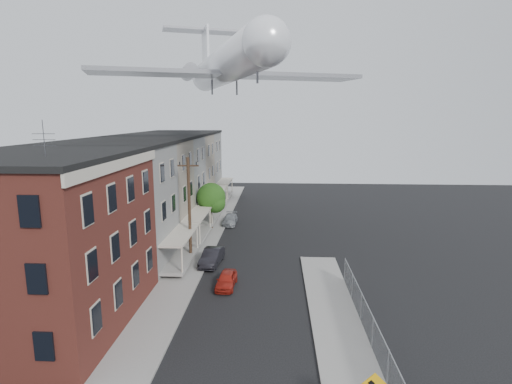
# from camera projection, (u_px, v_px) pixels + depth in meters

# --- Properties ---
(sidewalk_left) EXTENTS (3.00, 62.00, 0.12)m
(sidewalk_left) POSITION_uv_depth(u_px,v_px,m) (205.00, 239.00, 40.67)
(sidewalk_left) COLOR gray
(sidewalk_left) RESTS_ON ground
(sidewalk_right) EXTENTS (3.00, 26.00, 0.12)m
(sidewalk_right) POSITION_uv_depth(u_px,v_px,m) (341.00, 338.00, 22.43)
(sidewalk_right) COLOR gray
(sidewalk_right) RESTS_ON ground
(curb_left) EXTENTS (0.15, 62.00, 0.14)m
(curb_left) POSITION_uv_depth(u_px,v_px,m) (219.00, 239.00, 40.60)
(curb_left) COLOR gray
(curb_left) RESTS_ON ground
(curb_right) EXTENTS (0.15, 26.00, 0.14)m
(curb_right) POSITION_uv_depth(u_px,v_px,m) (315.00, 337.00, 22.50)
(curb_right) COLOR gray
(curb_right) RESTS_ON ground
(corner_building) EXTENTS (10.31, 12.30, 12.15)m
(corner_building) POSITION_uv_depth(u_px,v_px,m) (41.00, 240.00, 23.39)
(corner_building) COLOR #3C1913
(corner_building) RESTS_ON ground
(row_house_a) EXTENTS (11.98, 7.00, 10.30)m
(row_house_a) POSITION_uv_depth(u_px,v_px,m) (109.00, 206.00, 32.72)
(row_house_a) COLOR slate
(row_house_a) RESTS_ON ground
(row_house_b) EXTENTS (11.98, 7.00, 10.30)m
(row_house_b) POSITION_uv_depth(u_px,v_px,m) (138.00, 190.00, 39.59)
(row_house_b) COLOR #756A5C
(row_house_b) RESTS_ON ground
(row_house_c) EXTENTS (11.98, 7.00, 10.30)m
(row_house_c) POSITION_uv_depth(u_px,v_px,m) (159.00, 180.00, 46.46)
(row_house_c) COLOR slate
(row_house_c) RESTS_ON ground
(row_house_d) EXTENTS (11.98, 7.00, 10.30)m
(row_house_d) POSITION_uv_depth(u_px,v_px,m) (174.00, 172.00, 53.33)
(row_house_d) COLOR #756A5C
(row_house_d) RESTS_ON ground
(row_house_e) EXTENTS (11.98, 7.00, 10.30)m
(row_house_e) POSITION_uv_depth(u_px,v_px,m) (186.00, 165.00, 60.20)
(row_house_e) COLOR slate
(row_house_e) RESTS_ON ground
(chainlink_fence) EXTENTS (0.06, 18.06, 1.90)m
(chainlink_fence) POSITION_uv_depth(u_px,v_px,m) (373.00, 333.00, 21.20)
(chainlink_fence) COLOR gray
(chainlink_fence) RESTS_ON ground
(utility_pole) EXTENTS (1.80, 0.26, 9.00)m
(utility_pole) POSITION_uv_depth(u_px,v_px,m) (189.00, 208.00, 33.94)
(utility_pole) COLOR black
(utility_pole) RESTS_ON ground
(street_tree) EXTENTS (3.22, 3.20, 5.20)m
(street_tree) POSITION_uv_depth(u_px,v_px,m) (212.00, 199.00, 43.89)
(street_tree) COLOR black
(street_tree) RESTS_ON ground
(car_near) EXTENTS (1.47, 3.33, 1.12)m
(car_near) POSITION_uv_depth(u_px,v_px,m) (226.00, 280.00, 29.21)
(car_near) COLOR #AA2115
(car_near) RESTS_ON ground
(car_mid) EXTENTS (1.78, 4.16, 1.33)m
(car_mid) POSITION_uv_depth(u_px,v_px,m) (212.00, 257.00, 33.70)
(car_mid) COLOR black
(car_mid) RESTS_ON ground
(car_far) EXTENTS (1.59, 3.87, 1.12)m
(car_far) POSITION_uv_depth(u_px,v_px,m) (230.00, 220.00, 46.42)
(car_far) COLOR gray
(car_far) RESTS_ON ground
(airplane) EXTENTS (24.70, 28.28, 8.22)m
(airplane) POSITION_uv_depth(u_px,v_px,m) (225.00, 65.00, 38.22)
(airplane) COLOR white
(airplane) RESTS_ON ground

